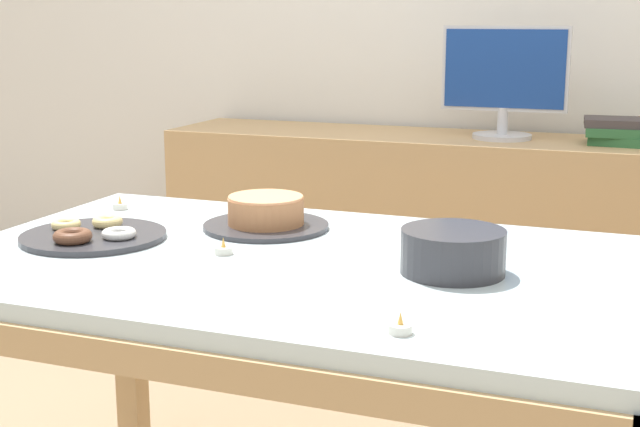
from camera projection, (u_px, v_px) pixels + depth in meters
wall_back at (466, 5)px, 3.28m from camera, size 8.00×0.10×2.60m
dining_table at (298, 299)px, 1.92m from camera, size 1.55×0.97×0.76m
sideboard at (440, 254)px, 3.20m from camera, size 1.98×0.44×0.85m
computer_monitor at (504, 83)px, 2.99m from camera, size 0.42×0.20×0.38m
book_stack at (621, 131)px, 2.89m from camera, size 0.25×0.19×0.08m
cake_chocolate_round at (266, 215)px, 2.15m from camera, size 0.31×0.31×0.08m
pastry_platter at (93, 235)px, 2.05m from camera, size 0.33×0.33×0.04m
plate_stack at (453, 251)px, 1.78m from camera, size 0.21×0.21×0.09m
tealight_near_front at (400, 328)px, 1.45m from camera, size 0.04×0.04×0.04m
tealight_centre at (224, 250)px, 1.93m from camera, size 0.04×0.04×0.04m
tealight_right_edge at (120, 206)px, 2.37m from camera, size 0.04×0.04×0.04m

